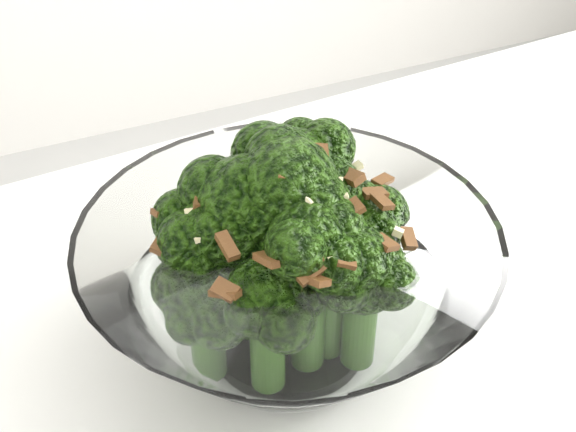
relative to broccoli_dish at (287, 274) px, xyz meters
name	(u,v)px	position (x,y,z in m)	size (l,w,h in m)	color
broccoli_dish	(287,274)	(0.00, 0.00, 0.00)	(0.22, 0.22, 0.14)	white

